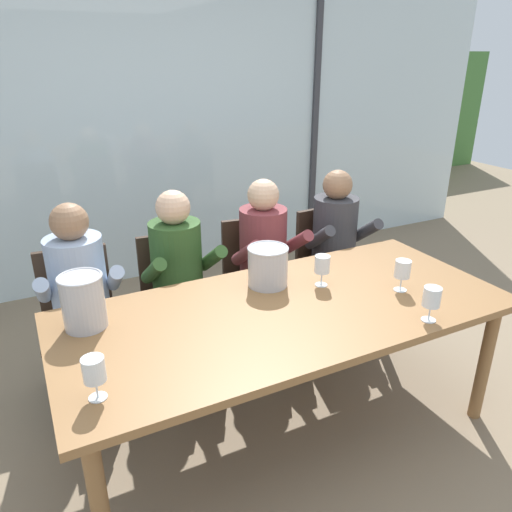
{
  "coord_description": "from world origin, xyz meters",
  "views": [
    {
      "loc": [
        -1.12,
        -1.85,
        1.96
      ],
      "look_at": [
        0.0,
        0.35,
        0.92
      ],
      "focal_mm": 34.03,
      "sensor_mm": 36.0,
      "label": 1
    }
  ],
  "objects_px": {
    "chair_center": "(255,272)",
    "ice_bucket_secondary": "(268,266)",
    "person_pale_blue_shirt": "(81,294)",
    "chair_left_of_center": "(176,292)",
    "chair_right_of_center": "(327,258)",
    "wine_glass_by_right_taster": "(94,371)",
    "person_maroon_top": "(269,257)",
    "chair_near_curtain": "(79,311)",
    "wine_glass_center_pour": "(432,298)",
    "wine_glass_by_left_taster": "(322,266)",
    "person_charcoal_jacket": "(339,243)",
    "ice_bucket_primary": "(83,301)",
    "person_olive_shirt": "(182,274)",
    "dining_table": "(287,320)",
    "wine_glass_near_bucket": "(403,270)"
  },
  "relations": [
    {
      "from": "person_maroon_top",
      "to": "wine_glass_near_bucket",
      "type": "height_order",
      "value": "person_maroon_top"
    },
    {
      "from": "ice_bucket_secondary",
      "to": "wine_glass_near_bucket",
      "type": "bearing_deg",
      "value": -32.34
    },
    {
      "from": "ice_bucket_primary",
      "to": "wine_glass_center_pour",
      "type": "bearing_deg",
      "value": -24.87
    },
    {
      "from": "chair_center",
      "to": "person_maroon_top",
      "type": "relative_size",
      "value": 0.74
    },
    {
      "from": "person_olive_shirt",
      "to": "wine_glass_center_pour",
      "type": "bearing_deg",
      "value": -58.15
    },
    {
      "from": "wine_glass_by_left_taster",
      "to": "person_pale_blue_shirt",
      "type": "bearing_deg",
      "value": 151.42
    },
    {
      "from": "person_pale_blue_shirt",
      "to": "wine_glass_center_pour",
      "type": "bearing_deg",
      "value": -37.27
    },
    {
      "from": "chair_near_curtain",
      "to": "person_pale_blue_shirt",
      "type": "xyz_separation_m",
      "value": [
        0.02,
        -0.14,
        0.17
      ]
    },
    {
      "from": "chair_right_of_center",
      "to": "person_charcoal_jacket",
      "type": "xyz_separation_m",
      "value": [
        -0.0,
        -0.14,
        0.17
      ]
    },
    {
      "from": "chair_center",
      "to": "ice_bucket_primary",
      "type": "distance_m",
      "value": 1.45
    },
    {
      "from": "wine_glass_by_left_taster",
      "to": "wine_glass_center_pour",
      "type": "distance_m",
      "value": 0.6
    },
    {
      "from": "chair_left_of_center",
      "to": "ice_bucket_primary",
      "type": "xyz_separation_m",
      "value": [
        -0.62,
        -0.63,
        0.39
      ]
    },
    {
      "from": "person_maroon_top",
      "to": "ice_bucket_secondary",
      "type": "xyz_separation_m",
      "value": [
        -0.28,
        -0.51,
        0.19
      ]
    },
    {
      "from": "wine_glass_by_right_taster",
      "to": "person_charcoal_jacket",
      "type": "bearing_deg",
      "value": 29.66
    },
    {
      "from": "wine_glass_center_pour",
      "to": "wine_glass_by_left_taster",
      "type": "bearing_deg",
      "value": 113.87
    },
    {
      "from": "chair_center",
      "to": "wine_glass_center_pour",
      "type": "xyz_separation_m",
      "value": [
        0.25,
        -1.36,
        0.37
      ]
    },
    {
      "from": "chair_center",
      "to": "wine_glass_by_left_taster",
      "type": "bearing_deg",
      "value": -81.3
    },
    {
      "from": "dining_table",
      "to": "person_pale_blue_shirt",
      "type": "height_order",
      "value": "person_pale_blue_shirt"
    },
    {
      "from": "chair_right_of_center",
      "to": "wine_glass_by_left_taster",
      "type": "xyz_separation_m",
      "value": [
        -0.6,
        -0.79,
        0.37
      ]
    },
    {
      "from": "dining_table",
      "to": "wine_glass_by_right_taster",
      "type": "distance_m",
      "value": 1.04
    },
    {
      "from": "person_pale_blue_shirt",
      "to": "wine_glass_center_pour",
      "type": "xyz_separation_m",
      "value": [
        1.43,
        -1.2,
        0.2
      ]
    },
    {
      "from": "chair_near_curtain",
      "to": "wine_glass_center_pour",
      "type": "relative_size",
      "value": 5.12
    },
    {
      "from": "person_maroon_top",
      "to": "ice_bucket_primary",
      "type": "bearing_deg",
      "value": -159.79
    },
    {
      "from": "wine_glass_by_left_taster",
      "to": "wine_glass_by_right_taster",
      "type": "bearing_deg",
      "value": -161.79
    },
    {
      "from": "chair_left_of_center",
      "to": "wine_glass_center_pour",
      "type": "distance_m",
      "value": 1.61
    },
    {
      "from": "chair_right_of_center",
      "to": "wine_glass_by_right_taster",
      "type": "relative_size",
      "value": 5.12
    },
    {
      "from": "chair_left_of_center",
      "to": "person_maroon_top",
      "type": "bearing_deg",
      "value": -4.74
    },
    {
      "from": "chair_right_of_center",
      "to": "wine_glass_by_left_taster",
      "type": "bearing_deg",
      "value": -130.9
    },
    {
      "from": "chair_near_curtain",
      "to": "chair_left_of_center",
      "type": "relative_size",
      "value": 1.0
    },
    {
      "from": "person_maroon_top",
      "to": "ice_bucket_secondary",
      "type": "relative_size",
      "value": 5.37
    },
    {
      "from": "person_pale_blue_shirt",
      "to": "chair_center",
      "type": "bearing_deg",
      "value": 10.19
    },
    {
      "from": "person_pale_blue_shirt",
      "to": "person_olive_shirt",
      "type": "bearing_deg",
      "value": 2.68
    },
    {
      "from": "person_maroon_top",
      "to": "chair_near_curtain",
      "type": "bearing_deg",
      "value": 171.35
    },
    {
      "from": "chair_center",
      "to": "person_olive_shirt",
      "type": "relative_size",
      "value": 0.74
    },
    {
      "from": "person_olive_shirt",
      "to": "wine_glass_by_left_taster",
      "type": "relative_size",
      "value": 6.96
    },
    {
      "from": "wine_glass_near_bucket",
      "to": "wine_glass_center_pour",
      "type": "xyz_separation_m",
      "value": [
        -0.1,
        -0.31,
        0.0
      ]
    },
    {
      "from": "chair_center",
      "to": "person_charcoal_jacket",
      "type": "xyz_separation_m",
      "value": [
        0.6,
        -0.16,
        0.17
      ]
    },
    {
      "from": "person_olive_shirt",
      "to": "person_maroon_top",
      "type": "bearing_deg",
      "value": -2.98
    },
    {
      "from": "ice_bucket_primary",
      "to": "wine_glass_by_left_taster",
      "type": "xyz_separation_m",
      "value": [
        1.23,
        -0.13,
        -0.02
      ]
    },
    {
      "from": "chair_near_curtain",
      "to": "wine_glass_center_pour",
      "type": "distance_m",
      "value": 2.01
    },
    {
      "from": "dining_table",
      "to": "chair_left_of_center",
      "type": "xyz_separation_m",
      "value": [
        -0.31,
        0.9,
        -0.18
      ]
    },
    {
      "from": "wine_glass_by_right_taster",
      "to": "chair_right_of_center",
      "type": "bearing_deg",
      "value": 32.85
    },
    {
      "from": "chair_right_of_center",
      "to": "person_charcoal_jacket",
      "type": "height_order",
      "value": "person_charcoal_jacket"
    },
    {
      "from": "chair_near_curtain",
      "to": "wine_glass_center_pour",
      "type": "height_order",
      "value": "wine_glass_center_pour"
    },
    {
      "from": "ice_bucket_secondary",
      "to": "wine_glass_by_right_taster",
      "type": "relative_size",
      "value": 1.3
    },
    {
      "from": "person_pale_blue_shirt",
      "to": "chair_left_of_center",
      "type": "bearing_deg",
      "value": 13.67
    },
    {
      "from": "chair_center",
      "to": "ice_bucket_secondary",
      "type": "distance_m",
      "value": 0.8
    },
    {
      "from": "person_charcoal_jacket",
      "to": "wine_glass_by_left_taster",
      "type": "bearing_deg",
      "value": -127.43
    },
    {
      "from": "dining_table",
      "to": "wine_glass_near_bucket",
      "type": "height_order",
      "value": "wine_glass_near_bucket"
    },
    {
      "from": "chair_right_of_center",
      "to": "wine_glass_by_left_taster",
      "type": "height_order",
      "value": "wine_glass_by_left_taster"
    }
  ]
}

